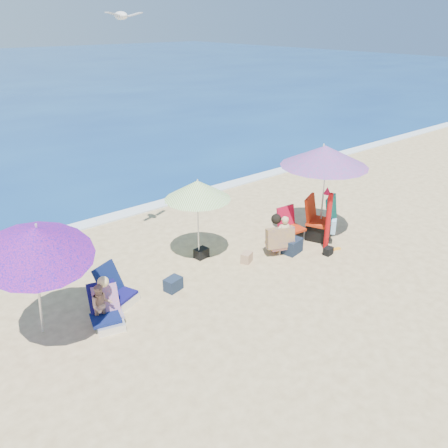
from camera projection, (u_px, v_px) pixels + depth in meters
ground at (267, 286)px, 9.20m from camera, size 120.00×120.00×0.00m
foam at (139, 210)px, 12.79m from camera, size 120.00×0.50×0.04m
umbrella_turquoise at (325, 156)px, 10.43m from camera, size 2.17×2.17×2.32m
umbrella_striped at (198, 190)px, 9.54m from camera, size 1.79×1.79×1.88m
umbrella_blue at (36, 241)px, 6.75m from camera, size 1.74×1.80×2.33m
furled_umbrella at (328, 216)px, 10.36m from camera, size 0.19×0.23×1.51m
chair_navy at (118, 294)px, 8.58m from camera, size 0.75×0.80×0.74m
chair_rainbow at (109, 316)px, 7.98m from camera, size 0.63×0.76×0.64m
camp_chair_left at (289, 233)px, 10.85m from camera, size 0.56×0.57×0.87m
camp_chair_right at (321, 223)px, 11.01m from camera, size 0.84×0.97×1.11m
person_center at (281, 236)px, 10.25m from camera, size 0.76×0.64×0.95m
person_left at (102, 304)px, 7.89m from camera, size 0.66×0.74×0.90m
bag_navy_a at (173, 284)px, 9.01m from camera, size 0.38×0.31×0.26m
bag_black_a at (201, 253)px, 10.24m from camera, size 0.33×0.26×0.22m
bag_tan at (247, 258)px, 10.05m from camera, size 0.32×0.28×0.22m
bag_navy_b at (292, 246)px, 10.45m from camera, size 0.50×0.41×0.33m
bag_black_b at (328, 251)px, 10.38m from camera, size 0.25×0.19×0.17m
orange_item at (337, 249)px, 10.64m from camera, size 0.21×0.13×0.03m
seagull at (121, 16)px, 8.16m from camera, size 0.85×0.42×0.15m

